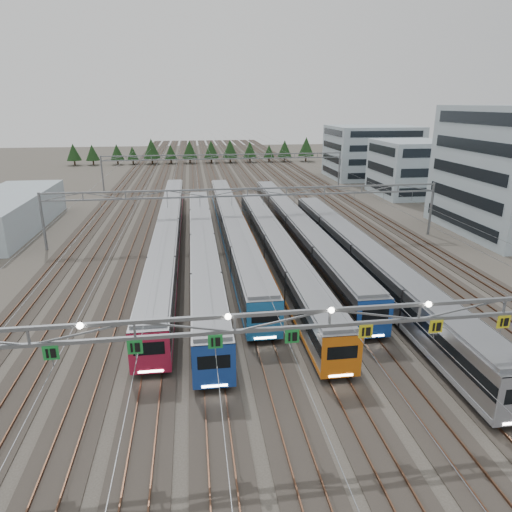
{
  "coord_description": "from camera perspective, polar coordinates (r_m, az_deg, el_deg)",
  "views": [
    {
      "loc": [
        -7.64,
        -23.4,
        19.3
      ],
      "look_at": [
        -1.17,
        23.03,
        3.5
      ],
      "focal_mm": 32.0,
      "sensor_mm": 36.0,
      "label": 1
    }
  ],
  "objects": [
    {
      "name": "ground",
      "position": [
        31.28,
        8.46,
        -19.71
      ],
      "size": [
        400.0,
        400.0,
        0.0
      ],
      "primitive_type": "plane",
      "color": "#47423A",
      "rests_on": "ground"
    },
    {
      "name": "track_bed",
      "position": [
        124.92,
        -4.42,
        10.37
      ],
      "size": [
        54.0,
        260.0,
        5.42
      ],
      "color": "#2D2823",
      "rests_on": "ground"
    },
    {
      "name": "train_a",
      "position": [
        65.27,
        -10.84,
        3.12
      ],
      "size": [
        3.03,
        67.09,
        3.95
      ],
      "color": "black",
      "rests_on": "ground"
    },
    {
      "name": "train_b",
      "position": [
        57.04,
        -6.68,
        1.08
      ],
      "size": [
        3.03,
        55.01,
        3.95
      ],
      "color": "black",
      "rests_on": "ground"
    },
    {
      "name": "train_c",
      "position": [
        65.95,
        -2.99,
        3.65
      ],
      "size": [
        3.12,
        60.8,
        4.07
      ],
      "color": "black",
      "rests_on": "ground"
    },
    {
      "name": "train_d",
      "position": [
        56.45,
        2.53,
        0.98
      ],
      "size": [
        3.01,
        51.88,
        3.92
      ],
      "color": "black",
      "rests_on": "ground"
    },
    {
      "name": "train_e",
      "position": [
        65.39,
        5.06,
        3.47
      ],
      "size": [
        3.12,
        58.68,
        4.07
      ],
      "color": "black",
      "rests_on": "ground"
    },
    {
      "name": "train_f",
      "position": [
        53.37,
        13.25,
        -0.47
      ],
      "size": [
        3.14,
        52.79,
        4.09
      ],
      "color": "black",
      "rests_on": "ground"
    },
    {
      "name": "gantry_near",
      "position": [
        27.37,
        9.14,
        -8.13
      ],
      "size": [
        56.36,
        0.61,
        8.08
      ],
      "color": "slate",
      "rests_on": "ground"
    },
    {
      "name": "gantry_mid",
      "position": [
        65.16,
        -1.05,
        7.19
      ],
      "size": [
        56.36,
        0.36,
        8.0
      ],
      "color": "slate",
      "rests_on": "ground"
    },
    {
      "name": "gantry_far",
      "position": [
        109.44,
        -3.96,
        11.8
      ],
      "size": [
        56.36,
        0.36,
        8.0
      ],
      "color": "slate",
      "rests_on": "ground"
    },
    {
      "name": "depot_bldg_mid",
      "position": [
        105.95,
        18.77,
        10.34
      ],
      "size": [
        14.0,
        16.0,
        11.62
      ],
      "primitive_type": "cube",
      "color": "#A6BDC6",
      "rests_on": "ground"
    },
    {
      "name": "depot_bldg_north",
      "position": [
        128.92,
        14.25,
        12.48
      ],
      "size": [
        22.0,
        18.0,
        13.5
      ],
      "primitive_type": "cube",
      "color": "#A6BDC6",
      "rests_on": "ground"
    },
    {
      "name": "west_shed",
      "position": [
        82.39,
        -28.63,
        4.75
      ],
      "size": [
        10.0,
        30.0,
        5.51
      ],
      "primitive_type": "cube",
      "color": "#A6BDC6",
      "rests_on": "ground"
    },
    {
      "name": "treeline",
      "position": [
        156.9,
        -7.94,
        12.94
      ],
      "size": [
        81.2,
        5.6,
        7.02
      ],
      "color": "#332114",
      "rests_on": "ground"
    }
  ]
}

